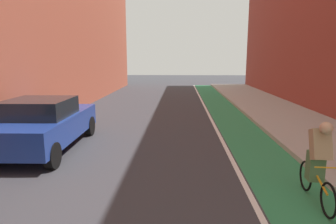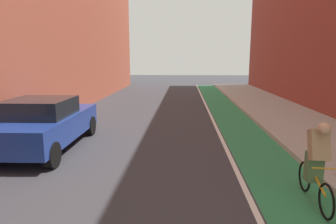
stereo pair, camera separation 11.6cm
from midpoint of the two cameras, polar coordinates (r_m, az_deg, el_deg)
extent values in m
plane|color=#38383D|center=(10.72, -2.54, -3.96)|extent=(75.55, 75.55, 0.00)
cube|color=#2D8451|center=(12.81, 13.18, -1.83)|extent=(1.60, 34.34, 0.00)
cube|color=white|center=(12.68, 9.17, -1.81)|extent=(0.12, 34.34, 0.00)
cube|color=#A8A59E|center=(13.47, 23.86, -1.56)|extent=(3.46, 34.34, 0.14)
cube|color=navy|center=(9.38, -22.74, -2.58)|extent=(2.02, 4.32, 0.70)
cube|color=black|center=(9.08, -23.54, 0.66)|extent=(1.73, 1.83, 0.55)
cylinder|color=black|center=(11.23, -23.37, -2.42)|extent=(0.23, 0.66, 0.66)
cylinder|color=black|center=(10.60, -14.71, -2.62)|extent=(0.23, 0.66, 0.66)
cylinder|color=black|center=(7.72, -21.43, -7.89)|extent=(0.23, 0.66, 0.66)
torus|color=black|center=(5.77, 29.18, -15.07)|extent=(0.07, 0.61, 0.61)
torus|color=black|center=(6.66, 25.68, -11.34)|extent=(0.07, 0.61, 0.61)
cylinder|color=gold|center=(6.13, 27.46, -11.18)|extent=(0.09, 0.96, 0.33)
cylinder|color=gold|center=(6.26, 26.92, -9.90)|extent=(0.04, 0.12, 0.55)
cylinder|color=gold|center=(5.63, 29.37, -9.65)|extent=(0.48, 0.05, 0.02)
cube|color=#4C7247|center=(6.17, 27.23, -9.54)|extent=(0.29, 0.26, 0.56)
cube|color=tan|center=(5.92, 28.04, -5.75)|extent=(0.34, 0.42, 0.60)
sphere|color=tan|center=(5.70, 28.90, -2.88)|extent=(0.22, 0.22, 0.22)
cube|color=#333842|center=(6.03, 27.63, -5.25)|extent=(0.27, 0.29, 0.39)
camera|label=1|loc=(0.06, -89.62, 0.07)|focal=31.03mm
camera|label=2|loc=(0.06, 90.38, -0.07)|focal=31.03mm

